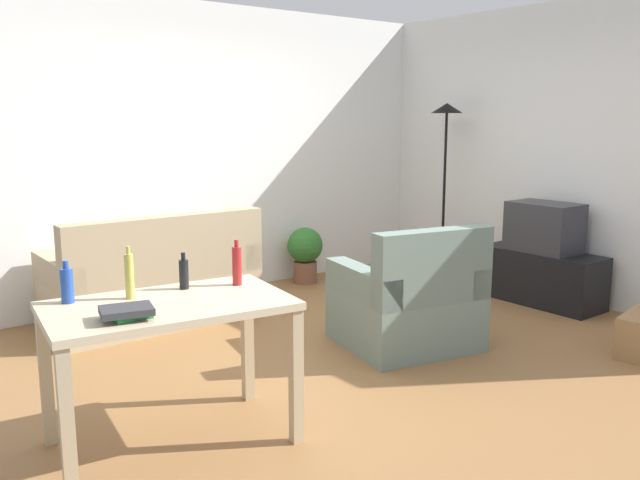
% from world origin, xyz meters
% --- Properties ---
extents(ground_plane, '(5.20, 4.40, 0.02)m').
position_xyz_m(ground_plane, '(0.00, 0.00, -0.01)').
color(ground_plane, olive).
extents(wall_rear, '(5.20, 0.10, 2.70)m').
position_xyz_m(wall_rear, '(0.00, 2.20, 1.35)').
color(wall_rear, white).
rests_on(wall_rear, ground_plane).
extents(wall_right, '(0.10, 4.40, 2.70)m').
position_xyz_m(wall_right, '(2.60, 0.00, 1.35)').
color(wall_right, silver).
rests_on(wall_right, ground_plane).
extents(couch, '(1.64, 0.84, 0.92)m').
position_xyz_m(couch, '(-0.78, 1.59, 0.31)').
color(couch, tan).
rests_on(couch, ground_plane).
extents(tv_stand, '(0.44, 1.10, 0.48)m').
position_xyz_m(tv_stand, '(2.25, -0.01, 0.24)').
color(tv_stand, black).
rests_on(tv_stand, ground_plane).
extents(tv, '(0.41, 0.60, 0.44)m').
position_xyz_m(tv, '(2.25, -0.01, 0.70)').
color(tv, '#2D2D33').
rests_on(tv, tv_stand).
extents(torchiere_lamp, '(0.32, 0.32, 1.81)m').
position_xyz_m(torchiere_lamp, '(2.25, 1.20, 1.41)').
color(torchiere_lamp, black).
rests_on(torchiere_lamp, ground_plane).
extents(desk, '(1.28, 0.85, 0.76)m').
position_xyz_m(desk, '(-1.58, -0.43, 0.65)').
color(desk, '#C6B28E').
rests_on(desk, ground_plane).
extents(potted_plant, '(0.36, 0.36, 0.57)m').
position_xyz_m(potted_plant, '(0.98, 1.90, 0.33)').
color(potted_plant, brown).
rests_on(potted_plant, ground_plane).
extents(armchair, '(1.05, 1.01, 0.92)m').
position_xyz_m(armchair, '(0.45, -0.12, 0.32)').
color(armchair, slate).
rests_on(armchair, ground_plane).
extents(bottle_blue, '(0.06, 0.06, 0.22)m').
position_xyz_m(bottle_blue, '(-1.98, -0.14, 0.85)').
color(bottle_blue, '#2347A3').
rests_on(bottle_blue, desk).
extents(bottle_squat, '(0.05, 0.05, 0.27)m').
position_xyz_m(bottle_squat, '(-1.70, -0.25, 0.88)').
color(bottle_squat, '#BCB24C').
rests_on(bottle_squat, desk).
extents(bottle_dark, '(0.05, 0.05, 0.20)m').
position_xyz_m(bottle_dark, '(-1.39, -0.24, 0.84)').
color(bottle_dark, black).
rests_on(bottle_dark, desk).
extents(bottle_red, '(0.05, 0.05, 0.25)m').
position_xyz_m(bottle_red, '(-1.12, -0.34, 0.87)').
color(bottle_red, '#AD2323').
rests_on(bottle_red, desk).
extents(book_stack, '(0.27, 0.22, 0.06)m').
position_xyz_m(book_stack, '(-1.84, -0.58, 0.79)').
color(book_stack, '#236B33').
rests_on(book_stack, desk).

